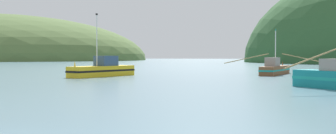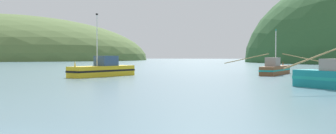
{
  "view_description": "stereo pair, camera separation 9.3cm",
  "coord_description": "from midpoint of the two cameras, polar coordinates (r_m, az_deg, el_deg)",
  "views": [
    {
      "loc": [
        8.08,
        -8.89,
        2.6
      ],
      "look_at": [
        -2.27,
        31.04,
        1.4
      ],
      "focal_mm": 43.02,
      "sensor_mm": 36.0,
      "label": 1
    },
    {
      "loc": [
        8.17,
        -8.87,
        2.6
      ],
      "look_at": [
        -2.27,
        31.04,
        1.4
      ],
      "focal_mm": 43.02,
      "sensor_mm": 36.0,
      "label": 2
    }
  ],
  "objects": [
    {
      "name": "fishing_boat_yellow",
      "position": [
        50.19,
        -9.27,
        -0.34
      ],
      "size": [
        5.48,
        9.9,
        7.66
      ],
      "rotation": [
        0.0,
        0.0,
        4.36
      ],
      "color": "gold",
      "rests_on": "ground"
    },
    {
      "name": "fishing_boat_brown",
      "position": [
        55.87,
        14.84,
        -0.26
      ],
      "size": [
        14.15,
        9.95,
        6.12
      ],
      "rotation": [
        0.0,
        0.0,
        1.33
      ],
      "color": "brown",
      "rests_on": "ground"
    }
  ]
}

